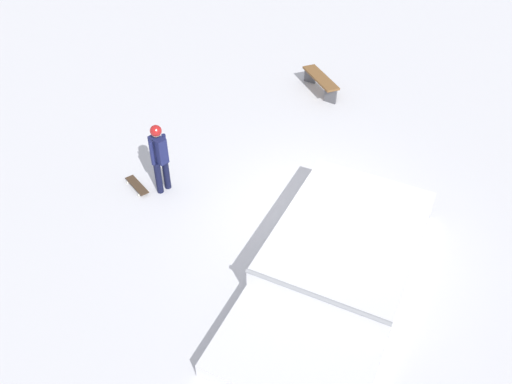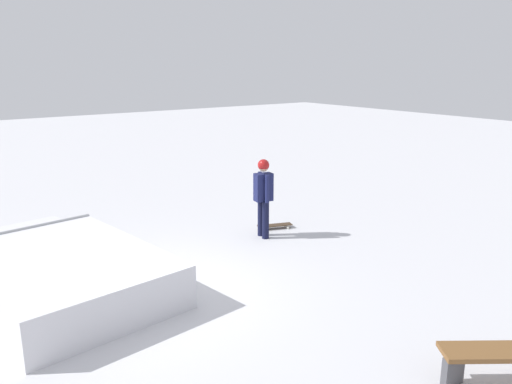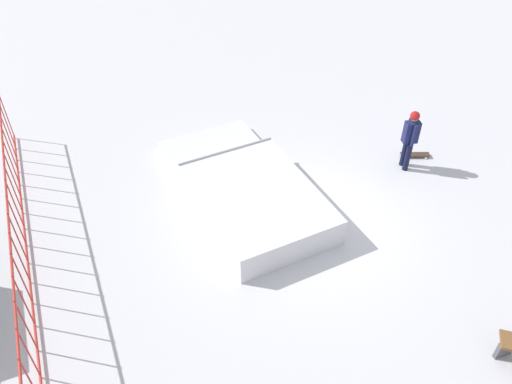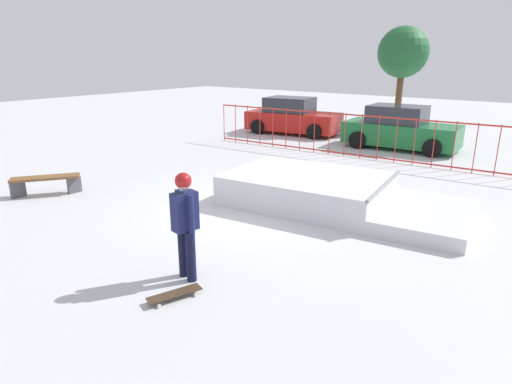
# 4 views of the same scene
# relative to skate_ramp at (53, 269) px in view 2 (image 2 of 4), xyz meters

# --- Properties ---
(ground_plane) EXTENTS (60.00, 60.00, 0.00)m
(ground_plane) POSITION_rel_skate_ramp_xyz_m (-1.20, -1.16, -0.32)
(ground_plane) COLOR silver
(skate_ramp) EXTENTS (5.68, 3.25, 0.74)m
(skate_ramp) POSITION_rel_skate_ramp_xyz_m (0.00, 0.00, 0.00)
(skate_ramp) COLOR silver
(skate_ramp) RESTS_ON ground
(skater) EXTENTS (0.43, 0.41, 1.73)m
(skater) POSITION_rel_skate_ramp_xyz_m (-0.04, -4.41, 0.69)
(skater) COLOR black
(skater) RESTS_ON ground
(skateboard) EXTENTS (0.46, 0.82, 0.09)m
(skateboard) POSITION_rel_skate_ramp_xyz_m (0.25, -4.97, -0.24)
(skateboard) COLOR #3F2D1E
(skateboard) RESTS_ON ground
(park_bench) EXTENTS (1.25, 1.54, 0.48)m
(park_bench) POSITION_rel_skate_ramp_xyz_m (-6.00, -3.53, 0.04)
(park_bench) COLOR brown
(park_bench) RESTS_ON ground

